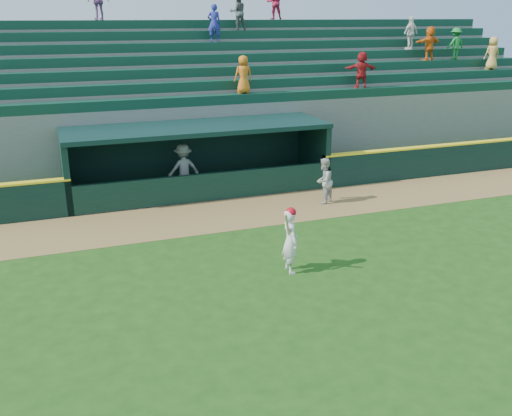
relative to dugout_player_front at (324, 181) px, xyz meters
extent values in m
plane|color=#1D4411|center=(-3.68, -4.90, -0.80)|extent=(120.00, 120.00, 0.00)
cube|color=olive|center=(-3.68, 0.00, -0.79)|extent=(40.00, 3.00, 0.01)
cube|color=black|center=(8.57, 1.65, -0.20)|extent=(15.50, 0.30, 1.20)
cube|color=yellow|center=(8.57, 1.65, 0.43)|extent=(15.50, 0.32, 0.06)
imported|color=#ACACA6|center=(0.00, 0.00, 0.00)|extent=(0.98, 0.94, 1.60)
imported|color=#A1A19C|center=(-4.22, 2.88, 0.10)|extent=(1.20, 0.73, 1.80)
cube|color=#62615D|center=(-3.68, 2.80, -0.78)|extent=(9.00, 2.60, 0.04)
cube|color=black|center=(-8.28, 2.80, 0.35)|extent=(0.20, 2.60, 2.30)
cube|color=black|center=(0.92, 2.80, 0.35)|extent=(0.20, 2.60, 2.30)
cube|color=black|center=(-3.68, 4.10, 0.35)|extent=(9.40, 0.20, 2.30)
cube|color=black|center=(-3.68, 2.80, 1.58)|extent=(9.40, 2.80, 0.16)
cube|color=black|center=(-3.68, 1.58, -0.30)|extent=(9.00, 0.16, 1.00)
cube|color=brown|center=(-3.68, 3.60, -0.55)|extent=(8.40, 0.45, 0.10)
cube|color=slate|center=(-3.68, 4.62, 0.66)|extent=(34.00, 0.85, 2.91)
cube|color=#0F3828|center=(-3.68, 4.50, 2.29)|extent=(34.00, 0.60, 0.36)
cube|color=slate|center=(-3.68, 5.47, 0.88)|extent=(34.00, 0.85, 3.36)
cube|color=#0F3828|center=(-3.68, 5.35, 2.74)|extent=(34.00, 0.60, 0.36)
cube|color=slate|center=(-3.68, 6.32, 1.11)|extent=(34.00, 0.85, 3.81)
cube|color=#0F3828|center=(-3.68, 6.20, 3.19)|extent=(34.00, 0.60, 0.36)
cube|color=slate|center=(-3.68, 7.17, 1.33)|extent=(34.00, 0.85, 4.26)
cube|color=#0F3828|center=(-3.68, 7.05, 3.64)|extent=(34.00, 0.60, 0.36)
cube|color=slate|center=(-3.68, 8.02, 1.56)|extent=(34.00, 0.85, 4.71)
cube|color=#0F3828|center=(-3.68, 7.90, 4.09)|extent=(34.00, 0.60, 0.36)
cube|color=slate|center=(-3.68, 8.87, 1.78)|extent=(34.00, 0.85, 5.16)
cube|color=#0F3828|center=(-3.68, 8.75, 4.54)|extent=(34.00, 0.60, 0.36)
cube|color=slate|center=(-3.68, 9.72, 2.01)|extent=(34.00, 0.85, 5.61)
cube|color=#0F3828|center=(-3.68, 9.60, 4.99)|extent=(34.00, 0.60, 0.36)
cube|color=slate|center=(-3.68, 10.30, 2.01)|extent=(34.50, 0.30, 5.61)
imported|color=orange|center=(-1.34, 4.52, 3.20)|extent=(0.72, 0.48, 1.45)
imported|color=white|center=(7.90, 7.07, 4.57)|extent=(0.94, 0.58, 1.50)
imported|color=#AA1A1F|center=(3.87, 4.52, 3.21)|extent=(1.44, 0.72, 1.49)
imported|color=navy|center=(-1.49, 7.92, 5.05)|extent=(0.65, 0.51, 1.56)
imported|color=#4D4D4D|center=(-0.13, 8.77, 5.50)|extent=(0.77, 0.61, 1.56)
imported|color=#1A752D|center=(9.85, 6.22, 4.09)|extent=(0.97, 0.60, 1.45)
imported|color=#DDA24E|center=(11.34, 5.37, 3.67)|extent=(0.79, 0.58, 1.50)
imported|color=#925694|center=(-6.08, 9.62, 5.96)|extent=(0.99, 0.60, 1.58)
imported|color=orange|center=(8.38, 6.22, 4.14)|extent=(1.47, 0.67, 1.53)
imported|color=#A61938|center=(1.97, 9.62, 5.94)|extent=(0.85, 0.72, 1.54)
imported|color=silver|center=(-3.28, -4.71, 0.03)|extent=(0.40, 0.60, 1.65)
sphere|color=red|center=(-3.28, -4.71, 0.78)|extent=(0.27, 0.27, 0.27)
cylinder|color=tan|center=(-3.46, -4.93, 0.55)|extent=(0.33, 0.44, 0.76)
camera|label=1|loc=(-8.63, -16.83, 5.40)|focal=40.00mm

